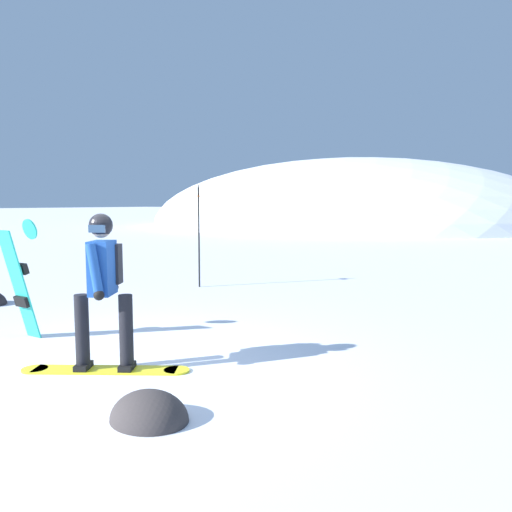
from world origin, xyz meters
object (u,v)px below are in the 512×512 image
Objects in this scene: snowboarder_main at (104,287)px; spare_snowboard at (21,279)px; piste_marker_near at (199,229)px; rock_mid at (149,420)px.

snowboarder_main reaches higher than spare_snowboard.
piste_marker_near is (-0.77, 4.64, 0.44)m from spare_snowboard.
spare_snowboard is (-1.94, 0.27, -0.10)m from snowboarder_main.
piste_marker_near is at bearing 118.94° from snowboarder_main.
spare_snowboard reaches higher than rock_mid.
piste_marker_near is at bearing 99.44° from spare_snowboard.
piste_marker_near reaches higher than snowboarder_main.
snowboarder_main is 0.77× the size of piste_marker_near.
piste_marker_near is at bearing 125.87° from rock_mid.
snowboarder_main is at bearing -7.77° from spare_snowboard.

